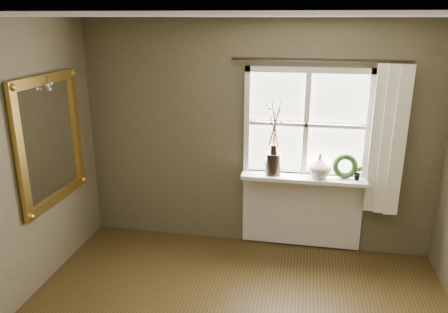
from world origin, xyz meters
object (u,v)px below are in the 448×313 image
at_px(cream_vase, 319,166).
at_px(gilt_mirror, 51,140).
at_px(wreath, 345,169).
at_px(dark_jug, 273,164).

height_order(cream_vase, gilt_mirror, gilt_mirror).
xyz_separation_m(wreath, gilt_mirror, (-2.95, -0.83, 0.40)).
xyz_separation_m(dark_jug, gilt_mirror, (-2.18, -0.79, 0.38)).
relative_size(dark_jug, gilt_mirror, 0.19).
bearing_deg(gilt_mirror, cream_vase, 16.45).
bearing_deg(wreath, gilt_mirror, -169.42).
bearing_deg(wreath, dark_jug, 177.82).
xyz_separation_m(cream_vase, wreath, (0.27, 0.04, -0.03)).
distance_m(cream_vase, gilt_mirror, 2.82).
distance_m(dark_jug, cream_vase, 0.50).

